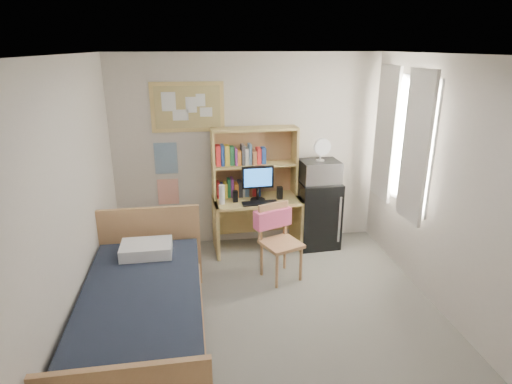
{
  "coord_description": "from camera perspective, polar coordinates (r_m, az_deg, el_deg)",
  "views": [
    {
      "loc": [
        -0.67,
        -3.55,
        2.67
      ],
      "look_at": [
        -0.01,
        1.2,
        1.03
      ],
      "focal_mm": 30.0,
      "sensor_mm": 36.0,
      "label": 1
    }
  ],
  "objects": [
    {
      "name": "desk_chair",
      "position": [
        5.1,
        3.4,
        -6.83
      ],
      "size": [
        0.6,
        0.6,
        0.92
      ],
      "primitive_type": "cube",
      "rotation": [
        0.0,
        0.0,
        0.39
      ],
      "color": "tan",
      "rests_on": "floor"
    },
    {
      "name": "water_bottle",
      "position": [
        5.52,
        -4.57,
        -0.32
      ],
      "size": [
        0.08,
        0.08,
        0.26
      ],
      "primitive_type": "cylinder",
      "rotation": [
        0.0,
        0.0,
        0.06
      ],
      "color": "white",
      "rests_on": "desk"
    },
    {
      "name": "hutch",
      "position": [
        5.73,
        -0.18,
        3.98
      ],
      "size": [
        1.16,
        0.36,
        0.93
      ],
      "primitive_type": "cube",
      "rotation": [
        0.0,
        0.0,
        0.06
      ],
      "color": "#D8B969",
      "rests_on": "desk"
    },
    {
      "name": "curtain_right",
      "position": [
        5.77,
        16.85,
        7.44
      ],
      "size": [
        0.04,
        0.55,
        1.7
      ],
      "primitive_type": "cube",
      "color": "silver",
      "rests_on": "wall_right"
    },
    {
      "name": "bed",
      "position": [
        4.17,
        -14.81,
        -16.39
      ],
      "size": [
        1.14,
        2.21,
        0.6
      ],
      "primitive_type": "cube",
      "rotation": [
        0.0,
        0.0,
        0.02
      ],
      "color": "black",
      "rests_on": "floor"
    },
    {
      "name": "ceiling",
      "position": [
        3.61,
        2.95,
        17.8
      ],
      "size": [
        3.6,
        4.2,
        0.02
      ],
      "primitive_type": "cube",
      "color": "silver",
      "rests_on": "wall_back"
    },
    {
      "name": "mini_fridge",
      "position": [
        6.01,
        8.13,
        -2.82
      ],
      "size": [
        0.58,
        0.58,
        0.93
      ],
      "primitive_type": "cube",
      "rotation": [
        0.0,
        0.0,
        0.06
      ],
      "color": "black",
      "rests_on": "floor"
    },
    {
      "name": "wall_left",
      "position": [
        3.97,
        -23.93,
        -2.99
      ],
      "size": [
        0.04,
        4.2,
        2.6
      ],
      "primitive_type": "cube",
      "color": "beige",
      "rests_on": "floor"
    },
    {
      "name": "wall_back",
      "position": [
        5.85,
        -1.11,
        5.38
      ],
      "size": [
        3.6,
        0.04,
        2.6
      ],
      "primitive_type": "cube",
      "color": "beige",
      "rests_on": "floor"
    },
    {
      "name": "desk_fan",
      "position": [
        5.72,
        8.61,
        5.48
      ],
      "size": [
        0.24,
        0.24,
        0.28
      ],
      "primitive_type": "cylinder",
      "rotation": [
        0.0,
        0.0,
        0.06
      ],
      "color": "white",
      "rests_on": "microwave"
    },
    {
      "name": "microwave",
      "position": [
        5.79,
        8.47,
        2.73
      ],
      "size": [
        0.53,
        0.41,
        0.29
      ],
      "primitive_type": "cube",
      "rotation": [
        0.0,
        0.0,
        0.06
      ],
      "color": "silver",
      "rests_on": "mini_fridge"
    },
    {
      "name": "monitor",
      "position": [
        5.6,
        0.23,
        1.04
      ],
      "size": [
        0.42,
        0.06,
        0.45
      ],
      "primitive_type": "cube",
      "rotation": [
        0.0,
        0.0,
        0.06
      ],
      "color": "black",
      "rests_on": "desk"
    },
    {
      "name": "poster_japan",
      "position": [
        5.96,
        -11.62,
        0.04
      ],
      "size": [
        0.28,
        0.01,
        0.36
      ],
      "primitive_type": "cube",
      "color": "#D74625",
      "rests_on": "wall_back"
    },
    {
      "name": "poster_wave",
      "position": [
        5.83,
        -11.92,
        4.41
      ],
      "size": [
        0.3,
        0.01,
        0.42
      ],
      "primitive_type": "cube",
      "color": "#22588A",
      "rests_on": "wall_back"
    },
    {
      "name": "floor",
      "position": [
        4.5,
        2.37,
        -17.69
      ],
      "size": [
        3.6,
        4.2,
        0.02
      ],
      "primitive_type": "cube",
      "color": "gray",
      "rests_on": "ground"
    },
    {
      "name": "bulletin_board",
      "position": [
        5.68,
        -9.11,
        11.11
      ],
      "size": [
        0.94,
        0.03,
        0.64
      ],
      "primitive_type": "cube",
      "color": "tan",
      "rests_on": "wall_back"
    },
    {
      "name": "window_unit",
      "position": [
        5.43,
        18.86,
        6.56
      ],
      "size": [
        0.1,
        1.4,
        1.7
      ],
      "primitive_type": "cube",
      "color": "white",
      "rests_on": "wall_right"
    },
    {
      "name": "speaker_left",
      "position": [
        5.6,
        -2.78,
        -0.58
      ],
      "size": [
        0.07,
        0.07,
        0.15
      ],
      "primitive_type": "cube",
      "rotation": [
        0.0,
        0.0,
        0.06
      ],
      "color": "black",
      "rests_on": "desk"
    },
    {
      "name": "hoodie",
      "position": [
        5.15,
        2.23,
        -3.48
      ],
      "size": [
        0.48,
        0.31,
        0.22
      ],
      "primitive_type": "cube",
      "rotation": [
        0.0,
        0.0,
        0.39
      ],
      "color": "#FB5F90",
      "rests_on": "desk_chair"
    },
    {
      "name": "pillow",
      "position": [
        4.64,
        -14.39,
        -7.36
      ],
      "size": [
        0.53,
        0.38,
        0.13
      ],
      "primitive_type": "cube",
      "rotation": [
        0.0,
        0.0,
        0.02
      ],
      "color": "white",
      "rests_on": "bed"
    },
    {
      "name": "wall_right",
      "position": [
        4.53,
        25.61,
        -0.58
      ],
      "size": [
        0.04,
        4.2,
        2.6
      ],
      "primitive_type": "cube",
      "color": "beige",
      "rests_on": "floor"
    },
    {
      "name": "keyboard",
      "position": [
        5.54,
        0.52,
        -1.49
      ],
      "size": [
        0.47,
        0.17,
        0.02
      ],
      "primitive_type": "cube",
      "rotation": [
        0.0,
        0.0,
        0.06
      ],
      "color": "black",
      "rests_on": "desk"
    },
    {
      "name": "desk",
      "position": [
        5.86,
        0.11,
        -4.25
      ],
      "size": [
        1.19,
        0.65,
        0.73
      ],
      "primitive_type": "cube",
      "rotation": [
        0.0,
        0.0,
        0.06
      ],
      "color": "#D8B969",
      "rests_on": "floor"
    },
    {
      "name": "speaker_right",
      "position": [
        5.71,
        3.18,
        -0.12
      ],
      "size": [
        0.07,
        0.07,
        0.17
      ],
      "primitive_type": "cube",
      "rotation": [
        0.0,
        0.0,
        0.06
      ],
      "color": "black",
      "rests_on": "desk"
    },
    {
      "name": "wall_front",
      "position": [
        2.1,
        13.87,
        -22.4
      ],
      "size": [
        3.6,
        0.04,
        2.6
      ],
      "primitive_type": "cube",
      "color": "beige",
      "rests_on": "floor"
    },
    {
      "name": "curtain_left",
      "position": [
        5.07,
        20.52,
        5.55
      ],
      "size": [
        0.04,
        0.55,
        1.7
      ],
      "primitive_type": "cube",
      "color": "silver",
      "rests_on": "wall_right"
    }
  ]
}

